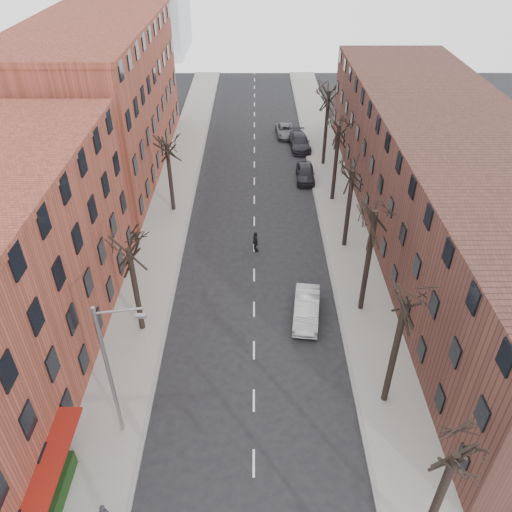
{
  "coord_description": "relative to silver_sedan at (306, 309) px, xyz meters",
  "views": [
    {
      "loc": [
        0.09,
        -6.81,
        23.85
      ],
      "look_at": [
        0.14,
        20.95,
        4.0
      ],
      "focal_mm": 35.0,
      "sensor_mm": 36.0,
      "label": 1
    }
  ],
  "objects": [
    {
      "name": "sidewalk_left",
      "position": [
        -11.64,
        15.85,
        -0.72
      ],
      "size": [
        4.0,
        90.0,
        0.15
      ],
      "primitive_type": "cube",
      "color": "gray",
      "rests_on": "ground"
    },
    {
      "name": "sidewalk_right",
      "position": [
        4.36,
        15.85,
        -0.72
      ],
      "size": [
        4.0,
        90.0,
        0.15
      ],
      "primitive_type": "cube",
      "color": "gray",
      "rests_on": "ground"
    },
    {
      "name": "building_left_far",
      "position": [
        -19.64,
        24.85,
        6.2
      ],
      "size": [
        12.0,
        28.0,
        14.0
      ],
      "primitive_type": "cube",
      "color": "brown",
      "rests_on": "ground"
    },
    {
      "name": "building_right",
      "position": [
        12.36,
        10.85,
        4.2
      ],
      "size": [
        12.0,
        50.0,
        10.0
      ],
      "primitive_type": "cube",
      "color": "#4D2C23",
      "rests_on": "ground"
    },
    {
      "name": "awning_left",
      "position": [
        -13.04,
        -13.15,
        -0.8
      ],
      "size": [
        1.2,
        7.0,
        0.15
      ],
      "primitive_type": "cube",
      "color": "maroon",
      "rests_on": "ground"
    },
    {
      "name": "tree_right_b",
      "position": [
        3.96,
        -7.15,
        -0.8
      ],
      "size": [
        5.2,
        5.2,
        10.8
      ],
      "primitive_type": null,
      "color": "black",
      "rests_on": "ground"
    },
    {
      "name": "tree_right_c",
      "position": [
        3.96,
        0.85,
        -0.8
      ],
      "size": [
        5.2,
        5.2,
        11.6
      ],
      "primitive_type": null,
      "color": "black",
      "rests_on": "ground"
    },
    {
      "name": "tree_right_d",
      "position": [
        3.96,
        8.85,
        -0.8
      ],
      "size": [
        5.2,
        5.2,
        10.0
      ],
      "primitive_type": null,
      "color": "black",
      "rests_on": "ground"
    },
    {
      "name": "tree_right_e",
      "position": [
        3.96,
        16.85,
        -0.8
      ],
      "size": [
        5.2,
        5.2,
        10.8
      ],
      "primitive_type": null,
      "color": "black",
      "rests_on": "ground"
    },
    {
      "name": "tree_right_f",
      "position": [
        3.96,
        24.85,
        -0.8
      ],
      "size": [
        5.2,
        5.2,
        11.6
      ],
      "primitive_type": null,
      "color": "black",
      "rests_on": "ground"
    },
    {
      "name": "tree_left_a",
      "position": [
        -11.24,
        -1.15,
        -0.8
      ],
      "size": [
        5.2,
        5.2,
        9.5
      ],
      "primitive_type": null,
      "color": "black",
      "rests_on": "ground"
    },
    {
      "name": "tree_left_b",
      "position": [
        -11.24,
        14.85,
        -0.8
      ],
      "size": [
        5.2,
        5.2,
        9.5
      ],
      "primitive_type": null,
      "color": "black",
      "rests_on": "ground"
    },
    {
      "name": "streetlight",
      "position": [
        -10.67,
        -9.15,
        4.22
      ],
      "size": [
        2.45,
        0.22,
        9.03
      ],
      "color": "slate",
      "rests_on": "ground"
    },
    {
      "name": "silver_sedan",
      "position": [
        0.0,
        0.0,
        0.0
      ],
      "size": [
        2.27,
        5.0,
        1.59
      ],
      "primitive_type": "imported",
      "rotation": [
        0.0,
        0.0,
        -0.12
      ],
      "color": "#AAACB1",
      "rests_on": "ground"
    },
    {
      "name": "parked_car_near",
      "position": [
        1.66,
        21.18,
        -0.01
      ],
      "size": [
        2.0,
        4.69,
        1.58
      ],
      "primitive_type": "imported",
      "rotation": [
        0.0,
        0.0,
        -0.03
      ],
      "color": "black",
      "rests_on": "ground"
    },
    {
      "name": "parked_car_mid",
      "position": [
        1.66,
        29.31,
        -0.01
      ],
      "size": [
        2.59,
        5.59,
        1.58
      ],
      "primitive_type": "imported",
      "rotation": [
        0.0,
        0.0,
        0.07
      ],
      "color": "black",
      "rests_on": "ground"
    },
    {
      "name": "parked_car_far",
      "position": [
        0.16,
        33.14,
        -0.15
      ],
      "size": [
        2.42,
        4.75,
        1.29
      ],
      "primitive_type": "imported",
      "rotation": [
        0.0,
        0.0,
        0.06
      ],
      "color": "#575A5F",
      "rests_on": "ground"
    },
    {
      "name": "pedestrian_crossing",
      "position": [
        -3.52,
        8.13,
        0.12
      ],
      "size": [
        0.72,
        1.16,
        1.84
      ],
      "primitive_type": "imported",
      "rotation": [
        0.0,
        0.0,
        1.84
      ],
      "color": "black",
      "rests_on": "ground"
    }
  ]
}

